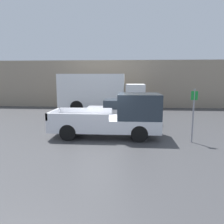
% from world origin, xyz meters
% --- Properties ---
extents(ground_plane, '(60.00, 60.00, 0.00)m').
position_xyz_m(ground_plane, '(0.00, 0.00, 0.00)').
color(ground_plane, '#3D3D3F').
extents(building_wall, '(28.00, 0.15, 4.57)m').
position_xyz_m(building_wall, '(0.00, 11.03, 2.28)').
color(building_wall, gray).
rests_on(building_wall, ground).
extents(pickup_truck, '(5.43, 2.03, 2.18)m').
position_xyz_m(pickup_truck, '(0.68, 0.37, 1.01)').
color(pickup_truck, silver).
rests_on(pickup_truck, ground).
extents(car, '(4.71, 1.90, 1.50)m').
position_xyz_m(car, '(0.82, 4.08, 0.77)').
color(car, silver).
rests_on(car, ground).
extents(delivery_truck, '(7.15, 2.49, 3.23)m').
position_xyz_m(delivery_truck, '(-1.26, 8.16, 1.76)').
color(delivery_truck, white).
rests_on(delivery_truck, ground).
extents(parking_sign, '(0.30, 0.07, 2.47)m').
position_xyz_m(parking_sign, '(4.18, -0.37, 1.39)').
color(parking_sign, gray).
rests_on(parking_sign, ground).
extents(newspaper_box, '(0.45, 0.40, 1.01)m').
position_xyz_m(newspaper_box, '(2.95, 10.70, 0.51)').
color(newspaper_box, red).
rests_on(newspaper_box, ground).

